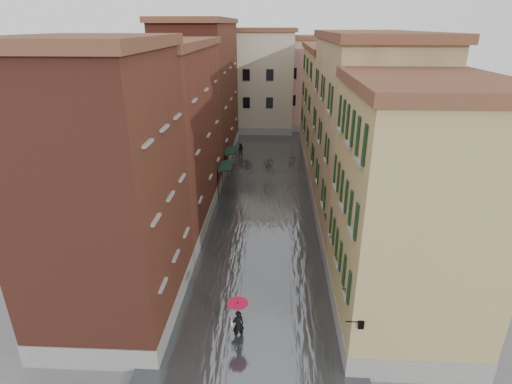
# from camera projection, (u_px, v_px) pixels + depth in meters

# --- Properties ---
(ground) EXTENTS (120.00, 120.00, 0.00)m
(ground) POSITION_uv_depth(u_px,v_px,m) (258.00, 290.00, 22.60)
(ground) COLOR slate
(ground) RESTS_ON ground
(floodwater) EXTENTS (10.00, 60.00, 0.20)m
(floodwater) POSITION_uv_depth(u_px,v_px,m) (265.00, 197.00, 34.53)
(floodwater) COLOR #4B4F53
(floodwater) RESTS_ON ground
(building_left_near) EXTENTS (6.00, 8.00, 13.00)m
(building_left_near) POSITION_uv_depth(u_px,v_px,m) (106.00, 197.00, 18.56)
(building_left_near) COLOR brown
(building_left_near) RESTS_ON ground
(building_left_mid) EXTENTS (6.00, 14.00, 12.50)m
(building_left_mid) POSITION_uv_depth(u_px,v_px,m) (167.00, 139.00, 28.78)
(building_left_mid) COLOR #5A321C
(building_left_mid) RESTS_ON ground
(building_left_far) EXTENTS (6.00, 16.00, 14.00)m
(building_left_far) POSITION_uv_depth(u_px,v_px,m) (202.00, 95.00, 42.30)
(building_left_far) COLOR brown
(building_left_far) RESTS_ON ground
(building_right_near) EXTENTS (6.00, 8.00, 11.50)m
(building_right_near) POSITION_uv_depth(u_px,v_px,m) (409.00, 218.00, 18.20)
(building_right_near) COLOR tan
(building_right_near) RESTS_ON ground
(building_right_mid) EXTENTS (6.00, 14.00, 13.00)m
(building_right_mid) POSITION_uv_depth(u_px,v_px,m) (363.00, 138.00, 28.04)
(building_right_mid) COLOR tan
(building_right_mid) RESTS_ON ground
(building_right_far) EXTENTS (6.00, 16.00, 11.50)m
(building_right_far) POSITION_uv_depth(u_px,v_px,m) (334.00, 108.00, 42.14)
(building_right_far) COLOR tan
(building_right_far) RESTS_ON ground
(building_end_cream) EXTENTS (12.00, 9.00, 13.00)m
(building_end_cream) POSITION_uv_depth(u_px,v_px,m) (249.00, 82.00, 55.19)
(building_end_cream) COLOR #B2A68D
(building_end_cream) RESTS_ON ground
(building_end_pink) EXTENTS (10.00, 9.00, 12.00)m
(building_end_pink) POSITION_uv_depth(u_px,v_px,m) (313.00, 84.00, 56.81)
(building_end_pink) COLOR tan
(building_end_pink) RESTS_ON ground
(awning_near) EXTENTS (1.09, 2.96, 2.80)m
(awning_near) POSITION_uv_depth(u_px,v_px,m) (225.00, 167.00, 34.72)
(awning_near) COLOR black
(awning_near) RESTS_ON ground
(awning_far) EXTENTS (1.09, 2.99, 2.80)m
(awning_far) POSITION_uv_depth(u_px,v_px,m) (231.00, 151.00, 38.94)
(awning_far) COLOR black
(awning_far) RESTS_ON ground
(wall_lantern) EXTENTS (0.71, 0.22, 0.35)m
(wall_lantern) POSITION_uv_depth(u_px,v_px,m) (360.00, 324.00, 15.71)
(wall_lantern) COLOR black
(wall_lantern) RESTS_ON ground
(window_planters) EXTENTS (0.59, 8.16, 0.84)m
(window_planters) POSITION_uv_depth(u_px,v_px,m) (337.00, 243.00, 20.50)
(window_planters) COLOR brown
(window_planters) RESTS_ON ground
(pedestrian_main) EXTENTS (1.01, 1.01, 2.06)m
(pedestrian_main) POSITION_uv_depth(u_px,v_px,m) (238.00, 316.00, 18.64)
(pedestrian_main) COLOR black
(pedestrian_main) RESTS_ON ground
(pedestrian_far) EXTENTS (0.85, 0.68, 1.65)m
(pedestrian_far) POSITION_uv_depth(u_px,v_px,m) (241.00, 150.00, 44.87)
(pedestrian_far) COLOR black
(pedestrian_far) RESTS_ON ground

